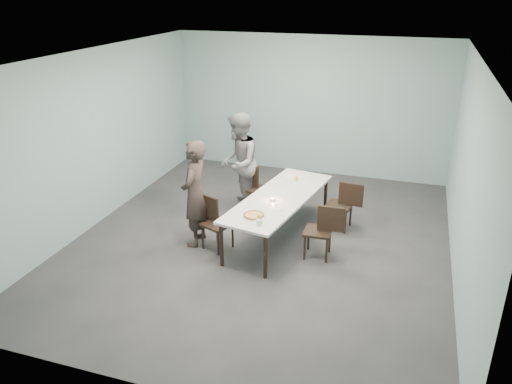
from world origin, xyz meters
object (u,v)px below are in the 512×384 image
(chair_near_left, at_px, (213,219))
(amber_tumbler, at_px, (296,179))
(water_tumbler, at_px, (259,223))
(chair_near_right, at_px, (323,228))
(chair_far_left, at_px, (254,185))
(diner_far, at_px, (239,163))
(table, at_px, (279,200))
(pizza, at_px, (254,215))
(tealight, at_px, (273,200))
(chair_far_right, at_px, (344,202))
(diner_near, at_px, (195,194))
(side_plate, at_px, (277,209))
(beer_glass, at_px, (259,219))

(chair_near_left, relative_size, amber_tumbler, 10.88)
(water_tumbler, bearing_deg, chair_near_right, 40.06)
(chair_far_left, bearing_deg, diner_far, -150.56)
(table, bearing_deg, chair_near_right, -26.06)
(pizza, height_order, water_tumbler, water_tumbler)
(pizza, height_order, tealight, tealight)
(chair_near_right, bearing_deg, table, -28.14)
(chair_far_right, distance_m, diner_near, 2.57)
(chair_near_left, xyz_separation_m, amber_tumbler, (1.01, 1.40, 0.29))
(chair_near_left, relative_size, diner_far, 0.47)
(chair_far_left, bearing_deg, amber_tumbler, 2.93)
(table, bearing_deg, chair_far_left, 128.27)
(water_tumbler, bearing_deg, chair_far_left, 110.11)
(chair_near_right, xyz_separation_m, water_tumbler, (-0.82, -0.69, 0.29))
(tealight, bearing_deg, diner_far, 132.12)
(pizza, bearing_deg, diner_near, 166.99)
(table, bearing_deg, side_plate, -78.77)
(diner_far, bearing_deg, table, 37.11)
(diner_far, relative_size, water_tumbler, 20.65)
(chair_near_left, height_order, amber_tumbler, chair_near_left)
(chair_far_right, bearing_deg, tealight, 47.11)
(table, distance_m, chair_near_left, 1.12)
(chair_far_left, relative_size, chair_far_right, 1.00)
(table, height_order, chair_near_left, chair_near_left)
(side_plate, height_order, beer_glass, beer_glass)
(chair_near_left, distance_m, tealight, 1.00)
(chair_far_left, relative_size, diner_near, 0.49)
(side_plate, bearing_deg, water_tumbler, -98.48)
(table, relative_size, tealight, 48.50)
(beer_glass, bearing_deg, amber_tumbler, 86.67)
(diner_near, bearing_deg, table, 110.41)
(chair_near_right, bearing_deg, water_tumbler, 37.99)
(table, xyz_separation_m, water_tumbler, (0.00, -1.10, 0.10))
(diner_near, bearing_deg, tealight, 103.48)
(chair_far_left, distance_m, chair_far_right, 1.75)
(pizza, bearing_deg, water_tumbler, -57.93)
(chair_near_right, xyz_separation_m, side_plate, (-0.73, -0.07, 0.25))
(table, xyz_separation_m, chair_far_left, (-0.75, 0.95, -0.19))
(pizza, bearing_deg, chair_far_right, 52.69)
(chair_far_left, distance_m, tealight, 1.36)
(chair_near_right, distance_m, chair_far_right, 1.08)
(chair_far_left, relative_size, diner_far, 0.47)
(chair_near_right, xyz_separation_m, pizza, (-0.99, -0.43, 0.27))
(chair_far_right, relative_size, amber_tumbler, 10.88)
(table, distance_m, water_tumbler, 1.10)
(amber_tumbler, bearing_deg, beer_glass, -93.33)
(amber_tumbler, bearing_deg, pizza, -99.22)
(chair_near_right, xyz_separation_m, chair_far_right, (0.15, 1.07, 0.00))
(table, xyz_separation_m, amber_tumbler, (0.10, 0.78, 0.10))
(water_tumbler, bearing_deg, table, 90.00)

